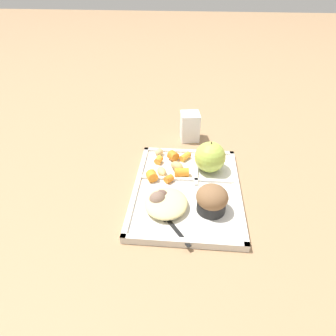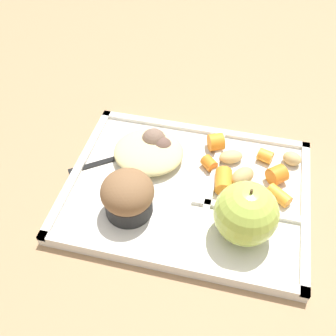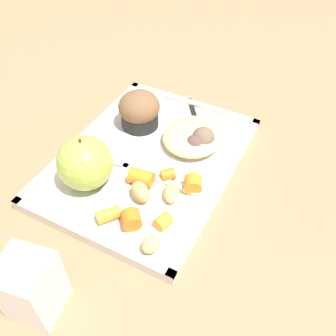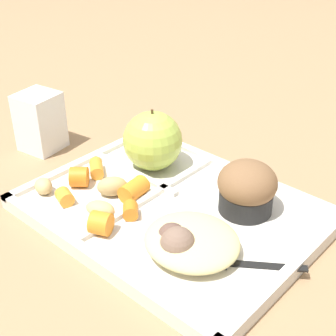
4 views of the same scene
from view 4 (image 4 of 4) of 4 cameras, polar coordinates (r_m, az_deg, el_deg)
ground at (r=0.63m, az=0.41°, el=-5.59°), size 6.00×6.00×0.00m
lunch_tray at (r=0.63m, az=0.35°, el=-5.01°), size 0.35×0.27×0.02m
green_apple at (r=0.69m, az=-1.80°, el=3.18°), size 0.08×0.08×0.09m
bran_muffin at (r=0.61m, az=9.16°, el=-2.34°), size 0.07×0.07×0.07m
carrot_slice_tilted at (r=0.58m, az=-7.82°, el=-6.39°), size 0.03×0.03×0.03m
carrot_slice_back at (r=0.60m, az=-4.39°, el=-4.96°), size 0.03×0.03×0.02m
carrot_slice_small at (r=0.64m, az=-3.98°, el=-2.53°), size 0.03×0.04×0.03m
carrot_slice_center at (r=0.67m, az=-10.30°, el=-1.01°), size 0.04×0.04×0.03m
carrot_slice_edge at (r=0.64m, az=-11.93°, el=-3.32°), size 0.03×0.03×0.02m
carrot_slice_large at (r=0.69m, az=-8.33°, el=-0.03°), size 0.04×0.04×0.02m
potato_chunk_browned at (r=0.64m, az=-6.51°, el=-2.12°), size 0.04×0.05×0.03m
potato_chunk_corner at (r=0.67m, az=-14.30°, el=-2.04°), size 0.03×0.03×0.02m
potato_chunk_wedge at (r=0.61m, az=-7.91°, el=-4.70°), size 0.04×0.04×0.02m
egg_noodle_pile at (r=0.55m, az=2.80°, el=-8.47°), size 0.11×0.10×0.03m
meatball_front at (r=0.55m, az=0.08°, el=-8.22°), size 0.03×0.03×0.03m
meatball_center at (r=0.54m, az=1.15°, el=-8.88°), size 0.04×0.04×0.04m
meatball_back at (r=0.55m, az=0.44°, el=-8.04°), size 0.03×0.03×0.03m
plastic_fork at (r=0.54m, az=7.40°, el=-10.94°), size 0.12×0.09×0.00m
milk_carton at (r=0.79m, az=-14.40°, el=5.35°), size 0.07×0.07×0.09m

